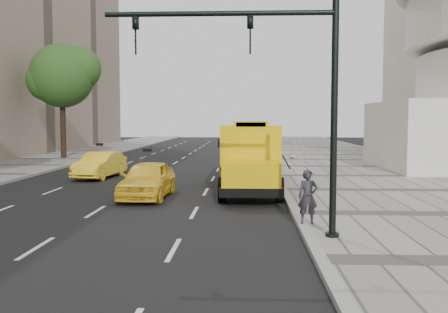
{
  "coord_description": "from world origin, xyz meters",
  "views": [
    {
      "loc": [
        4.29,
        -22.19,
        3.25
      ],
      "look_at": [
        3.5,
        -4.0,
        1.9
      ],
      "focal_mm": 40.0,
      "sensor_mm": 36.0,
      "label": 1
    }
  ],
  "objects_px": {
    "school_bus": "(250,150)",
    "pedestrian": "(308,197)",
    "traffic_signal": "(280,87)",
    "taxi_near": "(148,179)",
    "taxi_far": "(100,165)",
    "tree_c": "(63,75)"
  },
  "relations": [
    {
      "from": "school_bus",
      "to": "pedestrian",
      "type": "distance_m",
      "value": 9.74
    },
    {
      "from": "school_bus",
      "to": "traffic_signal",
      "type": "distance_m",
      "value": 11.46
    },
    {
      "from": "traffic_signal",
      "to": "pedestrian",
      "type": "bearing_deg",
      "value": 59.52
    },
    {
      "from": "taxi_near",
      "to": "taxi_far",
      "type": "bearing_deg",
      "value": 121.95
    },
    {
      "from": "pedestrian",
      "to": "traffic_signal",
      "type": "relative_size",
      "value": 0.25
    },
    {
      "from": "school_bus",
      "to": "taxi_far",
      "type": "height_order",
      "value": "school_bus"
    },
    {
      "from": "taxi_near",
      "to": "tree_c",
      "type": "bearing_deg",
      "value": 120.44
    },
    {
      "from": "taxi_far",
      "to": "traffic_signal",
      "type": "bearing_deg",
      "value": -50.16
    },
    {
      "from": "traffic_signal",
      "to": "taxi_far",
      "type": "bearing_deg",
      "value": 122.45
    },
    {
      "from": "school_bus",
      "to": "taxi_near",
      "type": "bearing_deg",
      "value": -137.08
    },
    {
      "from": "traffic_signal",
      "to": "taxi_near",
      "type": "bearing_deg",
      "value": 124.52
    },
    {
      "from": "school_bus",
      "to": "taxi_far",
      "type": "distance_m",
      "value": 8.91
    },
    {
      "from": "tree_c",
      "to": "pedestrian",
      "type": "distance_m",
      "value": 30.56
    },
    {
      "from": "pedestrian",
      "to": "traffic_signal",
      "type": "distance_m",
      "value": 3.66
    },
    {
      "from": "tree_c",
      "to": "traffic_signal",
      "type": "relative_size",
      "value": 1.46
    },
    {
      "from": "tree_c",
      "to": "taxi_far",
      "type": "relative_size",
      "value": 2.13
    },
    {
      "from": "school_bus",
      "to": "taxi_near",
      "type": "xyz_separation_m",
      "value": [
        -4.27,
        -3.97,
        -0.99
      ]
    },
    {
      "from": "taxi_near",
      "to": "pedestrian",
      "type": "height_order",
      "value": "pedestrian"
    },
    {
      "from": "school_bus",
      "to": "pedestrian",
      "type": "xyz_separation_m",
      "value": [
        1.65,
        -9.57,
        -0.81
      ]
    },
    {
      "from": "tree_c",
      "to": "traffic_signal",
      "type": "xyz_separation_m",
      "value": [
        15.59,
        -26.64,
        -2.72
      ]
    },
    {
      "from": "tree_c",
      "to": "pedestrian",
      "type": "bearing_deg",
      "value": -56.5
    },
    {
      "from": "school_bus",
      "to": "pedestrian",
      "type": "height_order",
      "value": "school_bus"
    }
  ]
}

